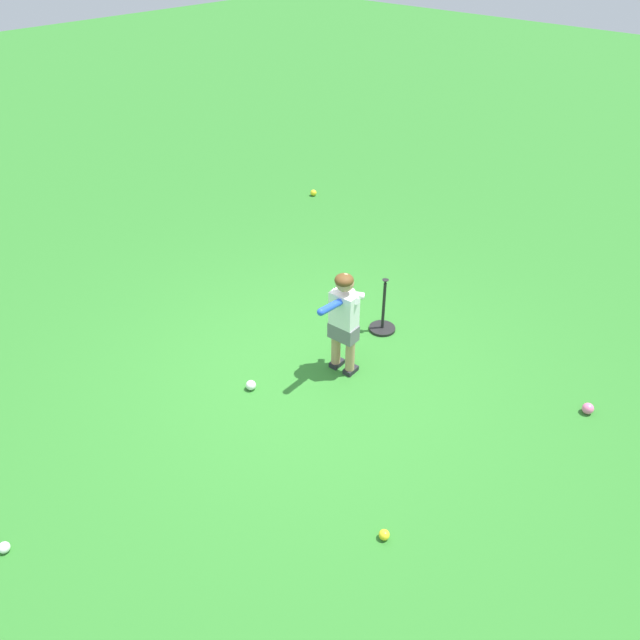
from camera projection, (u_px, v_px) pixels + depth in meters
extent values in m
plane|color=#2D7528|center=(309.00, 371.00, 6.09)|extent=(40.00, 40.00, 0.00)
cube|color=#232328|center=(337.00, 363.00, 6.16)|extent=(0.16, 0.10, 0.05)
cylinder|color=tan|center=(336.00, 349.00, 6.04)|extent=(0.09, 0.09, 0.34)
cube|color=#232328|center=(351.00, 370.00, 6.07)|extent=(0.16, 0.10, 0.05)
cylinder|color=tan|center=(350.00, 356.00, 5.95)|extent=(0.09, 0.09, 0.34)
cube|color=slate|center=(343.00, 331.00, 5.85)|extent=(0.17, 0.28, 0.16)
cube|color=white|center=(344.00, 309.00, 5.71)|extent=(0.17, 0.26, 0.34)
sphere|color=tan|center=(345.00, 283.00, 5.55)|extent=(0.17, 0.17, 0.17)
ellipsoid|color=#563819|center=(344.00, 280.00, 5.53)|extent=(0.19, 0.19, 0.11)
sphere|color=blue|center=(353.00, 295.00, 5.75)|extent=(0.04, 0.04, 0.04)
cylinder|color=black|center=(348.00, 298.00, 5.68)|extent=(0.14, 0.04, 0.05)
cylinder|color=blue|center=(332.00, 306.00, 5.51)|extent=(0.35, 0.10, 0.11)
sphere|color=blue|center=(321.00, 312.00, 5.39)|extent=(0.07, 0.07, 0.07)
cylinder|color=white|center=(348.00, 294.00, 5.74)|extent=(0.28, 0.25, 0.14)
cylinder|color=white|center=(354.00, 296.00, 5.70)|extent=(0.25, 0.27, 0.14)
sphere|color=yellow|center=(384.00, 535.00, 4.50)|extent=(0.08, 0.08, 0.08)
sphere|color=white|center=(4.00, 547.00, 4.41)|extent=(0.08, 0.08, 0.08)
sphere|color=white|center=(251.00, 385.00, 5.85)|extent=(0.10, 0.10, 0.10)
sphere|color=yellow|center=(313.00, 193.00, 9.58)|extent=(0.10, 0.10, 0.10)
sphere|color=pink|center=(588.00, 408.00, 5.58)|extent=(0.10, 0.10, 0.10)
cylinder|color=black|center=(382.00, 328.00, 6.66)|extent=(0.28, 0.28, 0.03)
cylinder|color=black|center=(384.00, 306.00, 6.50)|extent=(0.03, 0.03, 0.55)
cone|color=black|center=(385.00, 281.00, 6.33)|extent=(0.07, 0.07, 0.04)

